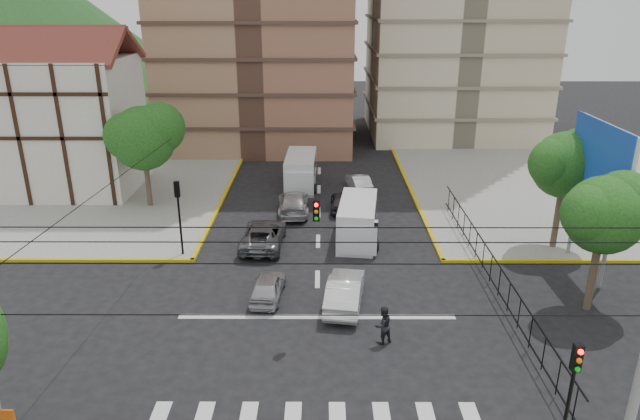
{
  "coord_description": "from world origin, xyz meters",
  "views": [
    {
      "loc": [
        0.24,
        -22.07,
        14.14
      ],
      "look_at": [
        0.14,
        4.83,
        4.0
      ],
      "focal_mm": 32.0,
      "sensor_mm": 36.0,
      "label": 1
    }
  ],
  "objects_px": {
    "traffic_light_se": "(572,385)",
    "van_right_lane": "(358,223)",
    "car_silver_front_left": "(268,286)",
    "car_white_front_right": "(345,291)",
    "pedestrian_crosswalk": "(383,325)",
    "van_left_lane": "(301,172)",
    "traffic_light_nw": "(178,206)"
  },
  "relations": [
    {
      "from": "van_right_lane",
      "to": "van_left_lane",
      "type": "distance_m",
      "value": 11.13
    },
    {
      "from": "van_right_lane",
      "to": "car_white_front_right",
      "type": "distance_m",
      "value": 7.75
    },
    {
      "from": "pedestrian_crosswalk",
      "to": "car_silver_front_left",
      "type": "bearing_deg",
      "value": -66.16
    },
    {
      "from": "traffic_light_se",
      "to": "car_silver_front_left",
      "type": "height_order",
      "value": "traffic_light_se"
    },
    {
      "from": "traffic_light_se",
      "to": "car_silver_front_left",
      "type": "bearing_deg",
      "value": 133.4
    },
    {
      "from": "traffic_light_nw",
      "to": "van_right_lane",
      "type": "distance_m",
      "value": 10.62
    },
    {
      "from": "traffic_light_se",
      "to": "car_silver_front_left",
      "type": "xyz_separation_m",
      "value": [
        -10.25,
        10.84,
        -2.49
      ]
    },
    {
      "from": "van_right_lane",
      "to": "pedestrian_crosswalk",
      "type": "distance_m",
      "value": 10.93
    },
    {
      "from": "van_left_lane",
      "to": "car_white_front_right",
      "type": "bearing_deg",
      "value": -79.67
    },
    {
      "from": "van_right_lane",
      "to": "traffic_light_se",
      "type": "bearing_deg",
      "value": -66.34
    },
    {
      "from": "traffic_light_se",
      "to": "pedestrian_crosswalk",
      "type": "height_order",
      "value": "traffic_light_se"
    },
    {
      "from": "traffic_light_nw",
      "to": "van_right_lane",
      "type": "relative_size",
      "value": 0.77
    },
    {
      "from": "car_white_front_right",
      "to": "pedestrian_crosswalk",
      "type": "relative_size",
      "value": 2.68
    },
    {
      "from": "traffic_light_nw",
      "to": "traffic_light_se",
      "type": "bearing_deg",
      "value": -45.0
    },
    {
      "from": "car_white_front_right",
      "to": "car_silver_front_left",
      "type": "bearing_deg",
      "value": -2.34
    },
    {
      "from": "van_right_lane",
      "to": "car_white_front_right",
      "type": "xyz_separation_m",
      "value": [
        -1.06,
        -7.66,
        -0.44
      ]
    },
    {
      "from": "traffic_light_se",
      "to": "van_left_lane",
      "type": "relative_size",
      "value": 0.77
    },
    {
      "from": "traffic_light_nw",
      "to": "car_silver_front_left",
      "type": "distance_m",
      "value": 7.58
    },
    {
      "from": "traffic_light_se",
      "to": "car_white_front_right",
      "type": "xyz_separation_m",
      "value": [
        -6.44,
        10.15,
        -2.35
      ]
    },
    {
      "from": "van_right_lane",
      "to": "car_white_front_right",
      "type": "height_order",
      "value": "van_right_lane"
    },
    {
      "from": "traffic_light_nw",
      "to": "van_right_lane",
      "type": "height_order",
      "value": "traffic_light_nw"
    },
    {
      "from": "van_left_lane",
      "to": "pedestrian_crosswalk",
      "type": "bearing_deg",
      "value": -77.05
    },
    {
      "from": "van_right_lane",
      "to": "car_silver_front_left",
      "type": "height_order",
      "value": "van_right_lane"
    },
    {
      "from": "van_right_lane",
      "to": "car_silver_front_left",
      "type": "bearing_deg",
      "value": -118.08
    },
    {
      "from": "van_right_lane",
      "to": "car_silver_front_left",
      "type": "relative_size",
      "value": 1.57
    },
    {
      "from": "traffic_light_se",
      "to": "van_right_lane",
      "type": "height_order",
      "value": "traffic_light_se"
    },
    {
      "from": "traffic_light_se",
      "to": "pedestrian_crosswalk",
      "type": "distance_m",
      "value": 8.77
    },
    {
      "from": "car_silver_front_left",
      "to": "van_right_lane",
      "type": "bearing_deg",
      "value": -120.52
    },
    {
      "from": "car_silver_front_left",
      "to": "traffic_light_se",
      "type": "bearing_deg",
      "value": 137.8
    },
    {
      "from": "van_left_lane",
      "to": "car_silver_front_left",
      "type": "bearing_deg",
      "value": -91.77
    },
    {
      "from": "traffic_light_nw",
      "to": "car_white_front_right",
      "type": "distance_m",
      "value": 10.91
    },
    {
      "from": "traffic_light_se",
      "to": "car_white_front_right",
      "type": "bearing_deg",
      "value": 122.41
    }
  ]
}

